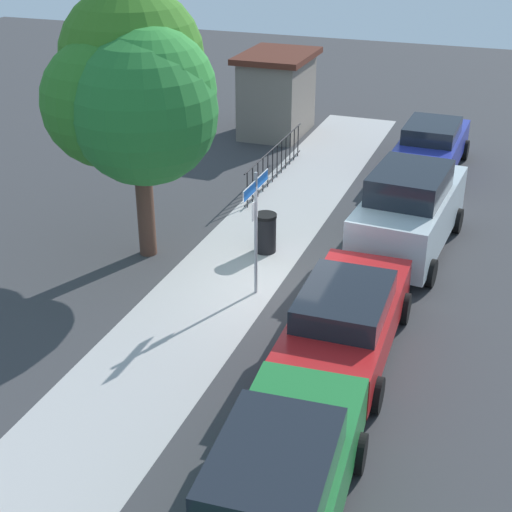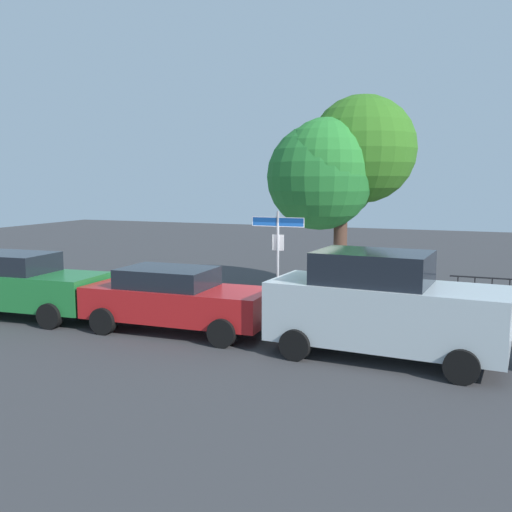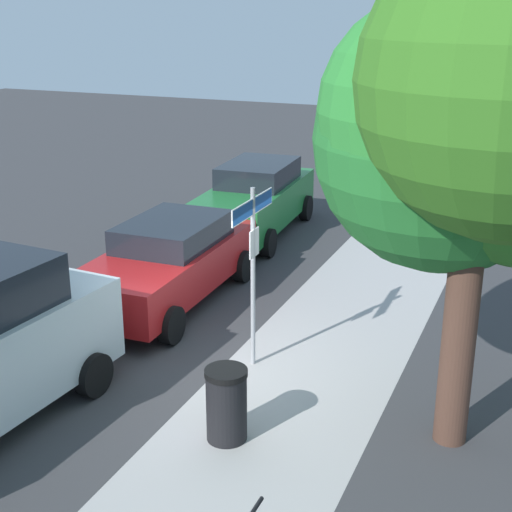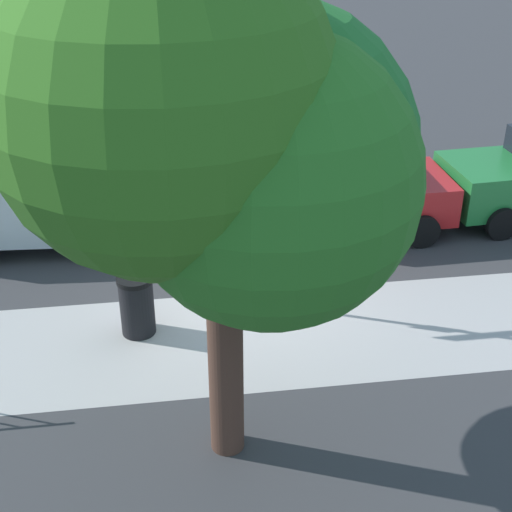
{
  "view_description": "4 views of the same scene",
  "coord_description": "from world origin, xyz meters",
  "px_view_note": "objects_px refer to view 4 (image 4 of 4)",
  "views": [
    {
      "loc": [
        -13.86,
        -4.58,
        8.03
      ],
      "look_at": [
        -0.48,
        0.36,
        0.95
      ],
      "focal_mm": 52.41,
      "sensor_mm": 36.0,
      "label": 1
    },
    {
      "loc": [
        4.69,
        -13.86,
        3.59
      ],
      "look_at": [
        -0.92,
        0.22,
        1.61
      ],
      "focal_mm": 40.41,
      "sensor_mm": 36.0,
      "label": 2
    },
    {
      "loc": [
        9.02,
        4.41,
        5.28
      ],
      "look_at": [
        -0.89,
        0.23,
        1.58
      ],
      "focal_mm": 51.5,
      "sensor_mm": 36.0,
      "label": 3
    },
    {
      "loc": [
        1.16,
        10.37,
        6.51
      ],
      "look_at": [
        -0.11,
        1.28,
        1.41
      ],
      "focal_mm": 51.37,
      "sensor_mm": 36.0,
      "label": 4
    }
  ],
  "objects_px": {
    "street_sign": "(265,194)",
    "trash_bin": "(137,305)",
    "car_silver": "(69,188)",
    "shade_tree": "(234,136)",
    "car_red": "(335,194)"
  },
  "relations": [
    {
      "from": "street_sign",
      "to": "trash_bin",
      "type": "bearing_deg",
      "value": 13.8
    },
    {
      "from": "car_silver",
      "to": "trash_bin",
      "type": "xyz_separation_m",
      "value": [
        -1.2,
        3.22,
        -0.58
      ]
    },
    {
      "from": "street_sign",
      "to": "trash_bin",
      "type": "relative_size",
      "value": 2.86
    },
    {
      "from": "car_silver",
      "to": "shade_tree",
      "type": "bearing_deg",
      "value": 116.49
    },
    {
      "from": "street_sign",
      "to": "car_red",
      "type": "height_order",
      "value": "street_sign"
    },
    {
      "from": "car_red",
      "to": "car_silver",
      "type": "relative_size",
      "value": 0.95
    },
    {
      "from": "shade_tree",
      "to": "car_silver",
      "type": "relative_size",
      "value": 1.29
    },
    {
      "from": "street_sign",
      "to": "car_silver",
      "type": "relative_size",
      "value": 0.59
    },
    {
      "from": "car_red",
      "to": "trash_bin",
      "type": "relative_size",
      "value": 4.61
    },
    {
      "from": "street_sign",
      "to": "shade_tree",
      "type": "distance_m",
      "value": 3.84
    },
    {
      "from": "street_sign",
      "to": "trash_bin",
      "type": "height_order",
      "value": "street_sign"
    },
    {
      "from": "shade_tree",
      "to": "car_red",
      "type": "height_order",
      "value": "shade_tree"
    },
    {
      "from": "car_red",
      "to": "trash_bin",
      "type": "height_order",
      "value": "car_red"
    },
    {
      "from": "street_sign",
      "to": "car_red",
      "type": "bearing_deg",
      "value": -125.22
    },
    {
      "from": "street_sign",
      "to": "shade_tree",
      "type": "relative_size",
      "value": 0.45
    }
  ]
}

